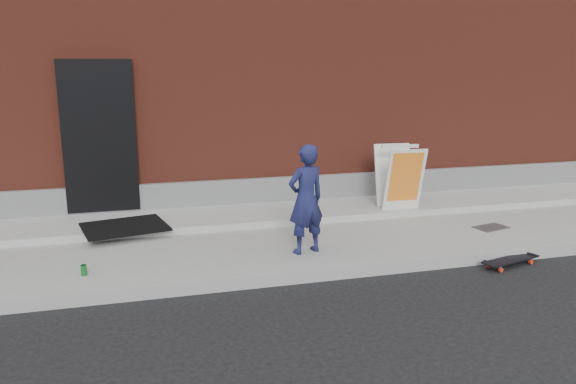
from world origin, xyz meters
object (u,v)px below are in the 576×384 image
object	(u,v)px
skateboard	(510,260)
pizza_sign	(399,177)
child	(306,199)
soda_can	(84,270)

from	to	relation	value
skateboard	pizza_sign	size ratio (longest dim) A/B	0.84
child	pizza_sign	size ratio (longest dim) A/B	1.37
skateboard	soda_can	size ratio (longest dim) A/B	6.86
child	soda_can	size ratio (longest dim) A/B	11.19
skateboard	pizza_sign	world-z (taller)	pizza_sign
skateboard	soda_can	world-z (taller)	soda_can
skateboard	soda_can	distance (m)	5.08
child	soda_can	world-z (taller)	child
pizza_sign	soda_can	distance (m)	4.83
pizza_sign	soda_can	bearing A→B (deg)	-161.71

